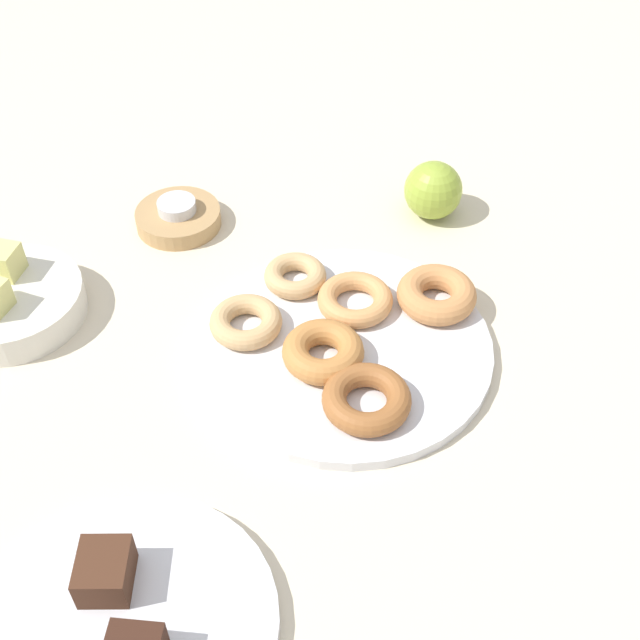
{
  "coord_description": "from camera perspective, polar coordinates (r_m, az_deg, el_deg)",
  "views": [
    {
      "loc": [
        -0.62,
        -0.09,
        0.67
      ],
      "look_at": [
        0.0,
        0.03,
        0.04
      ],
      "focal_mm": 45.96,
      "sensor_mm": 36.0,
      "label": 1
    }
  ],
  "objects": [
    {
      "name": "fruit_bowl",
      "position": [
        1.01,
        -20.75,
        1.13
      ],
      "size": [
        0.17,
        0.17,
        0.04
      ],
      "primitive_type": "cylinder",
      "color": "silver",
      "rests_on": "ground_plane"
    },
    {
      "name": "donut_1",
      "position": [
        0.95,
        8.12,
        1.77
      ],
      "size": [
        0.12,
        0.12,
        0.03
      ],
      "primitive_type": "torus",
      "rotation": [
        0.0,
        0.0,
        1.26
      ],
      "color": "#C6844C",
      "rests_on": "donut_plate"
    },
    {
      "name": "donut_5",
      "position": [
        0.97,
        -1.74,
        3.1
      ],
      "size": [
        0.08,
        0.08,
        0.02
      ],
      "primitive_type": "torus",
      "rotation": [
        0.0,
        0.0,
        0.07
      ],
      "color": "tan",
      "rests_on": "donut_plate"
    },
    {
      "name": "donut_4",
      "position": [
        0.94,
        2.53,
        1.42
      ],
      "size": [
        0.1,
        0.1,
        0.02
      ],
      "primitive_type": "torus",
      "rotation": [
        0.0,
        0.0,
        6.13
      ],
      "color": "tan",
      "rests_on": "donut_plate"
    },
    {
      "name": "donut_0",
      "position": [
        0.91,
        -5.24,
        -0.3
      ],
      "size": [
        0.11,
        0.11,
        0.02
      ],
      "primitive_type": "torus",
      "rotation": [
        0.0,
        0.0,
        2.06
      ],
      "color": "tan",
      "rests_on": "donut_plate"
    },
    {
      "name": "donut_2",
      "position": [
        0.84,
        3.26,
        -5.52
      ],
      "size": [
        0.1,
        0.1,
        0.03
      ],
      "primitive_type": "torus",
      "rotation": [
        0.0,
        0.0,
        4.77
      ],
      "color": "#995B2D",
      "rests_on": "donut_plate"
    },
    {
      "name": "donut_3",
      "position": [
        0.88,
        0.22,
        -2.22
      ],
      "size": [
        0.12,
        0.12,
        0.03
      ],
      "primitive_type": "torus",
      "rotation": [
        0.0,
        0.0,
        3.72
      ],
      "color": "#BC7A3D",
      "rests_on": "donut_plate"
    },
    {
      "name": "apple",
      "position": [
        1.09,
        7.88,
        8.94
      ],
      "size": [
        0.08,
        0.08,
        0.08
      ],
      "primitive_type": "sphere",
      "color": "#93AD38",
      "rests_on": "ground_plane"
    },
    {
      "name": "cake_plate",
      "position": [
        0.74,
        -12.96,
        -20.07
      ],
      "size": [
        0.25,
        0.25,
        0.02
      ],
      "primitive_type": "cylinder",
      "color": "silver",
      "rests_on": "ground_plane"
    },
    {
      "name": "melon_chunk_right",
      "position": [
        1.01,
        -21.19,
        3.85
      ],
      "size": [
        0.04,
        0.04,
        0.04
      ],
      "primitive_type": "cube",
      "rotation": [
        0.0,
        0.0,
        -0.05
      ],
      "color": "#DBD67A",
      "rests_on": "fruit_bowl"
    },
    {
      "name": "ground_plane",
      "position": [
        0.92,
        1.85,
        -2.18
      ],
      "size": [
        2.4,
        2.4,
        0.0
      ],
      "primitive_type": "plane",
      "color": "beige"
    },
    {
      "name": "candle_holder",
      "position": [
        1.09,
        -9.83,
        7.02
      ],
      "size": [
        0.11,
        0.11,
        0.02
      ],
      "primitive_type": "cylinder",
      "color": "tan",
      "rests_on": "ground_plane"
    },
    {
      "name": "brownie_far",
      "position": [
        0.74,
        -14.75,
        -16.56
      ],
      "size": [
        0.06,
        0.05,
        0.04
      ],
      "primitive_type": "cube",
      "rotation": [
        0.0,
        0.0,
        0.19
      ],
      "color": "#472819",
      "rests_on": "cake_plate"
    },
    {
      "name": "donut_plate",
      "position": [
        0.91,
        1.86,
        -1.89
      ],
      "size": [
        0.32,
        0.32,
        0.01
      ],
      "primitive_type": "cylinder",
      "color": "silver",
      "rests_on": "ground_plane"
    },
    {
      "name": "tealight",
      "position": [
        1.08,
        -9.95,
        7.81
      ],
      "size": [
        0.05,
        0.05,
        0.02
      ],
      "primitive_type": "cylinder",
      "color": "silver",
      "rests_on": "candle_holder"
    }
  ]
}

